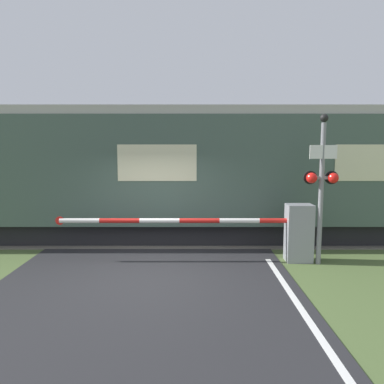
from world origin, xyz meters
The scene contains 5 objects.
ground_plane centered at (0.00, 0.00, 0.00)m, with size 80.00×80.00×0.00m, color #4C6033.
track_bed centered at (0.00, 3.51, 0.02)m, with size 36.00×3.20×0.13m.
train centered at (0.01, 3.51, 1.92)m, with size 20.21×3.15×3.75m.
crossing_barrier centered at (2.96, 0.94, 0.73)m, with size 6.00×0.44×1.35m.
signal_post centered at (3.82, 0.73, 1.94)m, with size 0.78×0.26×3.40m.
Camera 1 is at (0.90, -7.63, 2.70)m, focal length 35.00 mm.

